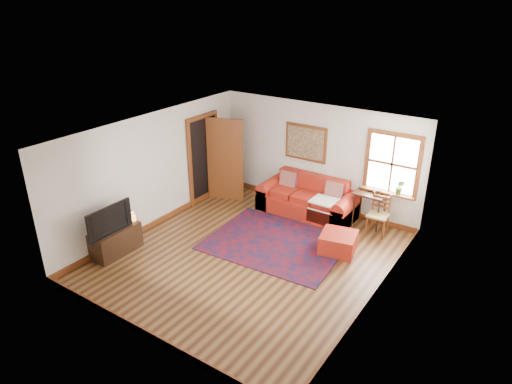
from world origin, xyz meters
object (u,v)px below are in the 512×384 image
Objects in this scene: red_ottoman at (338,243)px; ladder_back_chair at (379,213)px; red_leather_sofa at (308,202)px; side_table at (370,198)px; media_cabinet at (116,241)px.

ladder_back_chair reaches higher than red_ottoman.
ladder_back_chair is (1.70, -0.01, 0.19)m from red_leather_sofa.
ladder_back_chair is at bearing 59.90° from red_ottoman.
side_table is (1.40, 0.22, 0.37)m from red_leather_sofa.
media_cabinet is at bearing -137.37° from ladder_back_chair.
side_table is at bearing 142.87° from ladder_back_chair.
red_ottoman is at bearing -41.70° from red_leather_sofa.
ladder_back_chair is 5.43m from media_cabinet.
red_ottoman is 1.26m from ladder_back_chair.
red_leather_sofa is at bearing 126.32° from red_ottoman.
red_leather_sofa is 2.26× the size of media_cabinet.
media_cabinet is (-2.29, -3.68, -0.02)m from red_leather_sofa.
red_leather_sofa reaches higher than red_ottoman.
side_table is 5.38m from media_cabinet.
side_table is at bearing 74.69° from red_ottoman.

